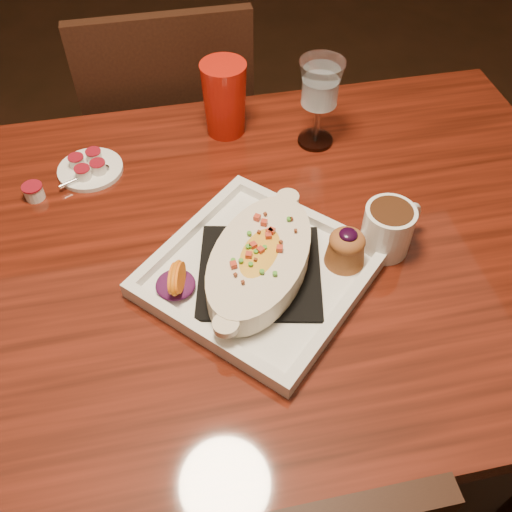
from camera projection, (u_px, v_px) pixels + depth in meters
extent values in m
plane|color=black|center=(219.00, 433.00, 1.56)|extent=(7.00, 7.00, 0.00)
cube|color=maroon|center=(199.00, 261.00, 1.01)|extent=(1.50, 0.90, 0.04)
cylinder|color=black|center=(425.00, 212.00, 1.62)|extent=(0.07, 0.07, 0.71)
cube|color=black|center=(173.00, 144.00, 1.67)|extent=(0.42, 0.42, 0.04)
cylinder|color=black|center=(224.00, 160.00, 1.97)|extent=(0.04, 0.04, 0.45)
cylinder|color=black|center=(125.00, 173.00, 1.92)|extent=(0.04, 0.04, 0.45)
cylinder|color=black|center=(242.00, 230.00, 1.75)|extent=(0.04, 0.04, 0.45)
cylinder|color=black|center=(131.00, 246.00, 1.70)|extent=(0.04, 0.04, 0.45)
cube|color=black|center=(170.00, 109.00, 1.36)|extent=(0.40, 0.03, 0.46)
cube|color=white|center=(260.00, 275.00, 0.95)|extent=(0.45, 0.45, 0.01)
cube|color=black|center=(260.00, 271.00, 0.94)|extent=(0.24, 0.24, 0.01)
ellipsoid|color=gold|center=(260.00, 261.00, 0.92)|extent=(0.23, 0.27, 0.04)
ellipsoid|color=#501242|center=(176.00, 285.00, 0.92)|extent=(0.07, 0.07, 0.02)
cone|color=#975626|center=(345.00, 251.00, 0.94)|extent=(0.07, 0.07, 0.05)
ellipsoid|color=#975626|center=(347.00, 241.00, 0.93)|extent=(0.06, 0.06, 0.03)
ellipsoid|color=black|center=(348.00, 235.00, 0.91)|extent=(0.03, 0.03, 0.01)
cylinder|color=white|center=(387.00, 230.00, 0.97)|extent=(0.09, 0.09, 0.09)
cylinder|color=#351B0E|center=(391.00, 214.00, 0.94)|extent=(0.07, 0.07, 0.02)
torus|color=white|center=(406.00, 218.00, 0.98)|extent=(0.06, 0.04, 0.06)
cylinder|color=silver|center=(315.00, 140.00, 1.19)|extent=(0.07, 0.07, 0.01)
cylinder|color=silver|center=(317.00, 123.00, 1.16)|extent=(0.01, 0.01, 0.08)
cone|color=silver|center=(321.00, 84.00, 1.09)|extent=(0.09, 0.09, 0.09)
cylinder|color=white|center=(91.00, 169.00, 1.13)|extent=(0.13, 0.13, 0.01)
cylinder|color=white|center=(77.00, 162.00, 1.12)|extent=(0.03, 0.03, 0.02)
cylinder|color=#A31425|center=(75.00, 157.00, 1.11)|extent=(0.03, 0.03, 0.00)
cylinder|color=white|center=(94.00, 156.00, 1.13)|extent=(0.03, 0.03, 0.02)
cylinder|color=#A31425|center=(93.00, 151.00, 1.12)|extent=(0.03, 0.03, 0.00)
cylinder|color=white|center=(98.00, 167.00, 1.11)|extent=(0.03, 0.03, 0.02)
cylinder|color=#A31425|center=(97.00, 163.00, 1.10)|extent=(0.03, 0.03, 0.00)
cylinder|color=white|center=(83.00, 173.00, 1.10)|extent=(0.03, 0.03, 0.02)
cylinder|color=#A31425|center=(82.00, 168.00, 1.09)|extent=(0.03, 0.03, 0.00)
cylinder|color=white|center=(34.00, 192.00, 1.07)|extent=(0.04, 0.04, 0.03)
cylinder|color=#A31425|center=(32.00, 187.00, 1.06)|extent=(0.04, 0.04, 0.00)
cone|color=red|center=(225.00, 99.00, 1.16)|extent=(0.09, 0.09, 0.16)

